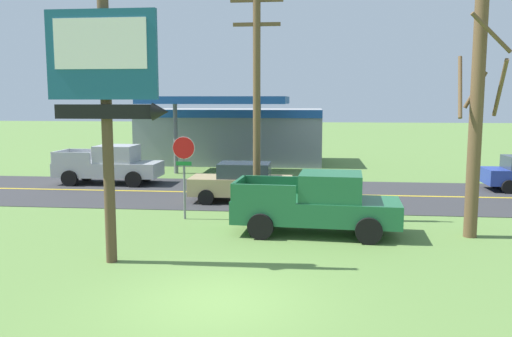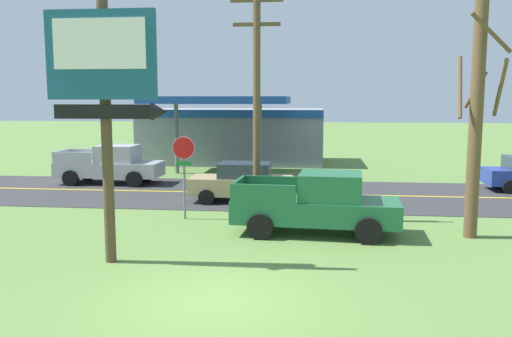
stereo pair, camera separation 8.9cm
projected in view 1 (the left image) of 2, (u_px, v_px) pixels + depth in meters
ground_plane at (216, 301)px, 11.28m from camera, size 180.00×180.00×0.00m
road_asphalt at (268, 194)px, 24.10m from camera, size 140.00×8.00×0.02m
road_centre_line at (268, 193)px, 24.09m from camera, size 126.00×0.20×0.01m
motel_sign at (106, 84)px, 13.28m from camera, size 3.06×0.54×6.73m
stop_sign at (184, 163)px, 18.75m from camera, size 0.80×0.08×2.95m
utility_pole at (257, 97)px, 18.46m from camera, size 1.80×0.26×8.08m
bare_tree at (476, 118)px, 16.08m from camera, size 1.41×1.42×7.15m
gas_station at (232, 134)px, 35.86m from camera, size 12.00×11.50×4.40m
pickup_green_parked_on_lawn at (318, 204)px, 16.83m from camera, size 5.32×2.50×1.96m
pickup_silver_on_road at (110, 165)px, 26.81m from camera, size 5.20×2.24×1.96m
car_tan_mid_lane at (242, 182)px, 22.11m from camera, size 4.20×2.00×1.64m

